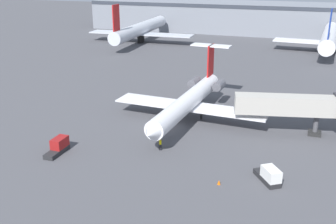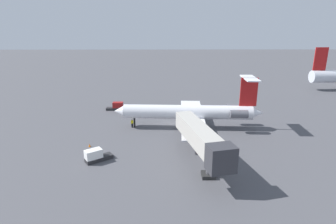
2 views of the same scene
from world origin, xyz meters
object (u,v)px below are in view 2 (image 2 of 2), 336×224
(jet_bridge, at_px, (203,140))
(ground_crew_marshaller, at_px, (132,123))
(baggage_tug_trailing, at_px, (117,107))
(traffic_cone_near, at_px, (90,145))
(regional_jet, at_px, (192,112))
(baggage_tug_lead, at_px, (96,156))

(jet_bridge, relative_size, ground_crew_marshaller, 9.71)
(ground_crew_marshaller, relative_size, baggage_tug_trailing, 0.42)
(traffic_cone_near, bearing_deg, ground_crew_marshaller, 146.79)
(jet_bridge, distance_m, baggage_tug_trailing, 33.50)
(ground_crew_marshaller, bearing_deg, regional_jet, 87.91)
(jet_bridge, distance_m, traffic_cone_near, 19.60)
(baggage_tug_trailing, height_order, traffic_cone_near, baggage_tug_trailing)
(jet_bridge, bearing_deg, baggage_tug_trailing, -149.84)
(regional_jet, distance_m, baggage_tug_lead, 20.97)
(jet_bridge, height_order, traffic_cone_near, jet_bridge)
(baggage_tug_trailing, relative_size, traffic_cone_near, 7.31)
(jet_bridge, xyz_separation_m, ground_crew_marshaller, (-16.69, -11.64, -3.43))
(baggage_tug_lead, height_order, baggage_tug_trailing, same)
(regional_jet, height_order, baggage_tug_trailing, regional_jet)
(ground_crew_marshaller, xyz_separation_m, traffic_cone_near, (9.21, -6.03, -0.58))
(ground_crew_marshaller, bearing_deg, jet_bridge, 34.90)
(traffic_cone_near, bearing_deg, baggage_tug_lead, 24.30)
(regional_jet, xyz_separation_m, baggage_tug_lead, (13.91, -15.49, -2.51))
(traffic_cone_near, bearing_deg, jet_bridge, 67.07)
(regional_jet, relative_size, baggage_tug_lead, 7.12)
(regional_jet, distance_m, traffic_cone_near, 20.08)
(ground_crew_marshaller, xyz_separation_m, baggage_tug_trailing, (-12.12, -5.10, -0.02))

